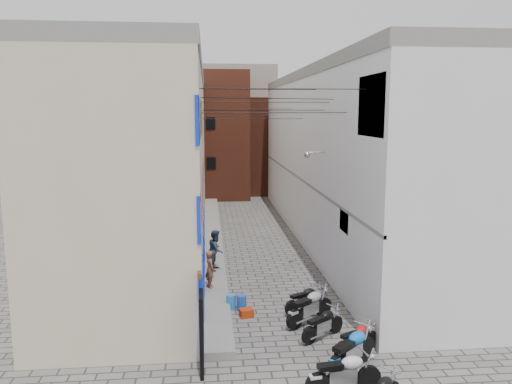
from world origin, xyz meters
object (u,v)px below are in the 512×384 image
object	(u,v)px
motorcycle_g	(305,298)
person_b	(216,250)
motorcycle_f	(310,305)
water_jug_far	(231,302)
motorcycle_d	(358,338)
motorcycle_c	(352,348)
water_jug_near	(242,303)
motorcycle_e	(323,323)
red_crate	(246,313)
motorcycle_b	(344,371)
person_a	(210,269)

from	to	relation	value
motorcycle_g	person_b	size ratio (longest dim) A/B	0.99
motorcycle_f	water_jug_far	distance (m)	2.88
motorcycle_d	motorcycle_c	bearing A→B (deg)	-54.48
motorcycle_g	water_jug_near	bearing A→B (deg)	-128.66
motorcycle_d	motorcycle_f	distance (m)	2.42
motorcycle_e	motorcycle_g	size ratio (longest dim) A/B	1.03
motorcycle_c	water_jug_near	xyz separation A→B (m)	(-2.64, 4.38, -0.35)
motorcycle_f	person_b	distance (m)	5.97
motorcycle_d	motorcycle_f	world-z (taller)	motorcycle_f
motorcycle_f	water_jug_near	xyz separation A→B (m)	(-2.14, 1.29, -0.34)
water_jug_far	red_crate	distance (m)	0.87
motorcycle_b	water_jug_near	world-z (taller)	motorcycle_b
motorcycle_d	motorcycle_g	bearing A→B (deg)	167.18
motorcycle_g	motorcycle_d	bearing A→B (deg)	-13.68
motorcycle_c	motorcycle_e	world-z (taller)	motorcycle_c
motorcycle_e	person_b	bearing A→B (deg)	171.37
motorcycle_d	motorcycle_g	world-z (taller)	motorcycle_d
motorcycle_b	motorcycle_g	xyz separation A→B (m)	(0.04, 5.09, -0.08)
motorcycle_e	person_a	xyz separation A→B (m)	(-3.39, 4.16, 0.46)
water_jug_near	red_crate	bearing A→B (deg)	-79.24
motorcycle_g	person_a	size ratio (longest dim) A/B	1.19
person_a	water_jug_far	distance (m)	1.90
water_jug_near	water_jug_far	size ratio (longest dim) A/B	1.02
motorcycle_f	person_a	size ratio (longest dim) A/B	1.48
motorcycle_g	red_crate	xyz separation A→B (m)	(-2.05, -0.26, -0.35)
water_jug_far	water_jug_near	bearing A→B (deg)	-15.63
motorcycle_g	water_jug_near	size ratio (longest dim) A/B	3.15
motorcycle_b	motorcycle_d	size ratio (longest dim) A/B	1.16
motorcycle_b	red_crate	world-z (taller)	motorcycle_b
person_b	red_crate	bearing A→B (deg)	-153.98
water_jug_near	motorcycle_g	bearing A→B (deg)	-9.28
person_b	water_jug_far	bearing A→B (deg)	-158.88
motorcycle_f	motorcycle_g	distance (m)	0.94
motorcycle_e	motorcycle_f	size ratio (longest dim) A/B	0.83
red_crate	person_b	bearing A→B (deg)	101.54
motorcycle_d	motorcycle_f	xyz separation A→B (m)	(-0.91, 2.24, 0.12)
person_b	red_crate	distance (m)	4.69
motorcycle_b	water_jug_far	xyz separation A→B (m)	(-2.49, 5.55, -0.31)
motorcycle_c	red_crate	distance (m)	4.56
motorcycle_b	red_crate	xyz separation A→B (m)	(-2.01, 4.83, -0.43)
motorcycle_c	motorcycle_e	bearing A→B (deg)	149.62
motorcycle_c	motorcycle_f	bearing A→B (deg)	149.08
motorcycle_c	motorcycle_f	xyz separation A→B (m)	(-0.50, 3.10, -0.01)
water_jug_far	red_crate	world-z (taller)	water_jug_far
motorcycle_f	motorcycle_g	xyz separation A→B (m)	(0.02, 0.93, -0.12)
person_a	motorcycle_f	bearing A→B (deg)	-152.58
motorcycle_c	motorcycle_f	size ratio (longest dim) A/B	1.01
motorcycle_b	water_jug_near	size ratio (longest dim) A/B	3.68
water_jug_far	motorcycle_e	bearing A→B (deg)	-43.64
motorcycle_g	water_jug_near	distance (m)	2.21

